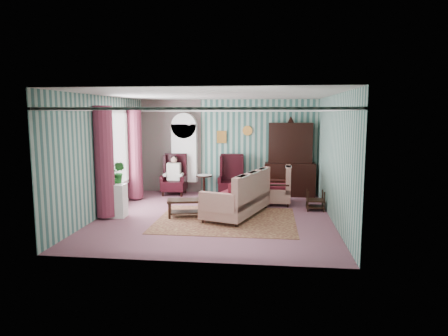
# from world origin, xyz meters

# --- Properties ---
(floor) EXTENTS (6.00, 6.00, 0.00)m
(floor) POSITION_xyz_m (0.00, 0.00, 0.00)
(floor) COLOR #834C5A
(floor) RESTS_ON ground
(room_shell) EXTENTS (5.53, 6.02, 2.91)m
(room_shell) POSITION_xyz_m (-0.62, 0.18, 2.01)
(room_shell) COLOR #356159
(room_shell) RESTS_ON ground
(bookcase) EXTENTS (0.80, 0.28, 2.24)m
(bookcase) POSITION_xyz_m (-1.35, 2.84, 1.12)
(bookcase) COLOR white
(bookcase) RESTS_ON floor
(dresser_hutch) EXTENTS (1.50, 0.56, 2.36)m
(dresser_hutch) POSITION_xyz_m (1.90, 2.72, 1.18)
(dresser_hutch) COLOR black
(dresser_hutch) RESTS_ON floor
(wingback_left) EXTENTS (0.76, 0.80, 1.25)m
(wingback_left) POSITION_xyz_m (-1.60, 2.45, 0.62)
(wingback_left) COLOR black
(wingback_left) RESTS_ON floor
(wingback_right) EXTENTS (0.76, 0.80, 1.25)m
(wingback_right) POSITION_xyz_m (0.15, 2.45, 0.62)
(wingback_right) COLOR black
(wingback_right) RESTS_ON floor
(seated_woman) EXTENTS (0.44, 0.40, 1.18)m
(seated_woman) POSITION_xyz_m (-1.60, 2.45, 0.59)
(seated_woman) COLOR white
(seated_woman) RESTS_ON floor
(round_side_table) EXTENTS (0.50, 0.50, 0.60)m
(round_side_table) POSITION_xyz_m (-0.70, 2.60, 0.30)
(round_side_table) COLOR black
(round_side_table) RESTS_ON floor
(nest_table) EXTENTS (0.45, 0.38, 0.54)m
(nest_table) POSITION_xyz_m (2.47, 0.90, 0.27)
(nest_table) COLOR black
(nest_table) RESTS_ON floor
(plant_stand) EXTENTS (0.55, 0.35, 0.80)m
(plant_stand) POSITION_xyz_m (-2.40, -0.30, 0.40)
(plant_stand) COLOR white
(plant_stand) RESTS_ON floor
(rug) EXTENTS (3.20, 2.60, 0.01)m
(rug) POSITION_xyz_m (0.30, -0.30, 0.01)
(rug) COLOR #4C1E19
(rug) RESTS_ON floor
(sofa) EXTENTS (1.55, 2.38, 0.93)m
(sofa) POSITION_xyz_m (0.50, 0.20, 0.47)
(sofa) COLOR #B3AF8B
(sofa) RESTS_ON floor
(floral_armchair) EXTENTS (0.93, 0.91, 1.00)m
(floral_armchair) POSITION_xyz_m (1.47, 1.50, 0.50)
(floral_armchair) COLOR beige
(floral_armchair) RESTS_ON floor
(coffee_table) EXTENTS (1.00, 0.65, 0.43)m
(coffee_table) POSITION_xyz_m (-0.67, -0.09, 0.21)
(coffee_table) COLOR black
(coffee_table) RESTS_ON floor
(potted_plant_a) EXTENTS (0.37, 0.32, 0.41)m
(potted_plant_a) POSITION_xyz_m (-2.50, -0.41, 1.00)
(potted_plant_a) COLOR #1F561A
(potted_plant_a) RESTS_ON plant_stand
(potted_plant_b) EXTENTS (0.34, 0.30, 0.53)m
(potted_plant_b) POSITION_xyz_m (-2.32, -0.15, 1.06)
(potted_plant_b) COLOR #255B1C
(potted_plant_b) RESTS_ON plant_stand
(potted_plant_c) EXTENTS (0.25, 0.25, 0.36)m
(potted_plant_c) POSITION_xyz_m (-2.44, -0.22, 0.98)
(potted_plant_c) COLOR #234816
(potted_plant_c) RESTS_ON plant_stand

